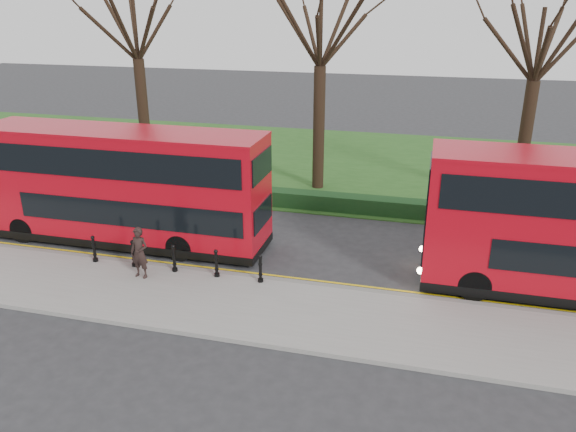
# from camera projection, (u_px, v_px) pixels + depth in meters

# --- Properties ---
(ground) EXTENTS (120.00, 120.00, 0.00)m
(ground) POSITION_uv_depth(u_px,v_px,m) (214.00, 262.00, 21.65)
(ground) COLOR #28282B
(ground) RESTS_ON ground
(pavement) EXTENTS (60.00, 4.00, 0.15)m
(pavement) POSITION_uv_depth(u_px,v_px,m) (181.00, 298.00, 18.91)
(pavement) COLOR gray
(pavement) RESTS_ON ground
(kerb) EXTENTS (60.00, 0.25, 0.16)m
(kerb) POSITION_uv_depth(u_px,v_px,m) (204.00, 272.00, 20.72)
(kerb) COLOR slate
(kerb) RESTS_ON ground
(grass_verge) EXTENTS (60.00, 18.00, 0.06)m
(grass_verge) POSITION_uv_depth(u_px,v_px,m) (303.00, 161.00, 35.18)
(grass_verge) COLOR #214C19
(grass_verge) RESTS_ON ground
(hedge) EXTENTS (60.00, 0.90, 0.80)m
(hedge) POSITION_uv_depth(u_px,v_px,m) (265.00, 197.00, 27.64)
(hedge) COLOR black
(hedge) RESTS_ON ground
(yellow_line_outer) EXTENTS (60.00, 0.10, 0.01)m
(yellow_line_outer) POSITION_uv_depth(u_px,v_px,m) (207.00, 270.00, 21.01)
(yellow_line_outer) COLOR yellow
(yellow_line_outer) RESTS_ON ground
(yellow_line_inner) EXTENTS (60.00, 0.10, 0.01)m
(yellow_line_inner) POSITION_uv_depth(u_px,v_px,m) (209.00, 268.00, 21.19)
(yellow_line_inner) COLOR yellow
(yellow_line_inner) RESTS_ON ground
(tree_left) EXTENTS (7.55, 7.55, 11.80)m
(tree_left) POSITION_uv_depth(u_px,v_px,m) (134.00, 18.00, 29.47)
(tree_left) COLOR black
(tree_left) RESTS_ON ground
(tree_mid) EXTENTS (7.43, 7.43, 11.62)m
(tree_mid) POSITION_uv_depth(u_px,v_px,m) (321.00, 22.00, 27.16)
(tree_mid) COLOR black
(tree_mid) RESTS_ON ground
(tree_right) EXTENTS (6.98, 6.98, 10.91)m
(tree_right) POSITION_uv_depth(u_px,v_px,m) (541.00, 37.00, 25.00)
(tree_right) COLOR black
(tree_right) RESTS_ON ground
(bollard_row) EXTENTS (6.73, 0.15, 1.00)m
(bollard_row) POSITION_uv_depth(u_px,v_px,m) (174.00, 259.00, 20.43)
(bollard_row) COLOR black
(bollard_row) RESTS_ON pavement
(bus_lead) EXTENTS (11.84, 2.72, 4.71)m
(bus_lead) POSITION_uv_depth(u_px,v_px,m) (123.00, 187.00, 22.72)
(bus_lead) COLOR #A90714
(bus_lead) RESTS_ON ground
(pedestrian) EXTENTS (0.74, 0.53, 1.89)m
(pedestrian) POSITION_uv_depth(u_px,v_px,m) (140.00, 253.00, 19.86)
(pedestrian) COLOR black
(pedestrian) RESTS_ON pavement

